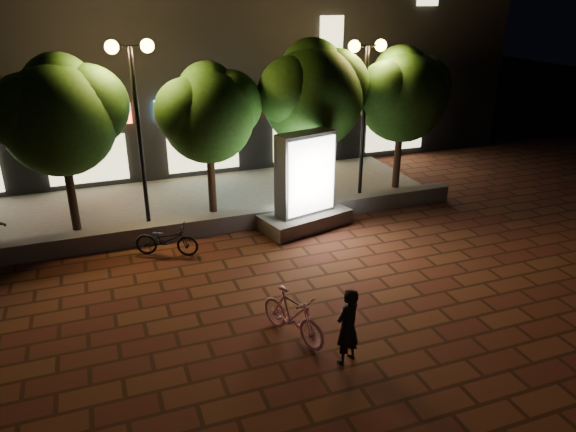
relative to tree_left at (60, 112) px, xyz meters
name	(u,v)px	position (x,y,z in m)	size (l,w,h in m)	color
ground	(246,303)	(3.45, -5.46, -3.44)	(80.00, 80.00, 0.00)	#562D1B
retaining_wall	(207,225)	(3.45, -1.46, -3.19)	(16.00, 0.45, 0.50)	slate
sidewalk	(191,202)	(3.45, 1.04, -3.40)	(16.00, 5.00, 0.08)	slate
building_block	(151,30)	(3.44, 7.53, 1.55)	(28.00, 8.12, 11.30)	black
tree_left	(60,112)	(0.00, 0.00, 0.00)	(3.60, 3.00, 4.89)	#301D13
tree_mid	(209,110)	(4.00, 0.00, -0.23)	(3.24, 2.70, 4.50)	#301D13
tree_right	(314,91)	(7.30, 0.00, 0.12)	(3.72, 3.10, 5.07)	#301D13
tree_far_right	(403,92)	(10.50, 0.00, -0.08)	(3.48, 2.90, 4.76)	#301D13
street_lamp_left	(134,87)	(1.95, -0.26, 0.58)	(1.26, 0.36, 5.18)	black
street_lamp_right	(366,79)	(8.95, -0.26, 0.45)	(1.26, 0.36, 4.98)	black
ad_kiosk	(305,190)	(6.25, -1.96, -2.31)	(2.84, 1.91, 2.82)	slate
scooter_pink	(293,315)	(3.96, -7.03, -2.93)	(0.49, 1.72, 1.04)	pink
rider	(347,326)	(4.63, -8.07, -2.68)	(0.56, 0.37, 1.54)	black
scooter_parked	(167,240)	(2.17, -2.46, -3.01)	(0.58, 1.66, 0.87)	black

